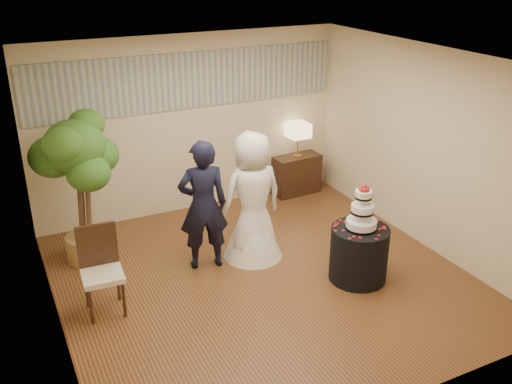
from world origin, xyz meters
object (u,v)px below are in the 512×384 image
wedding_cake (363,207)px  ficus_tree (80,189)px  bride (253,196)px  table_lamp (298,140)px  side_chair (102,273)px  groom (203,205)px  console (297,175)px  cake_table (359,254)px

wedding_cake → ficus_tree: 3.65m
bride → table_lamp: bride is taller
wedding_cake → side_chair: (-3.08, 0.70, -0.49)m
ficus_tree → table_lamp: bearing=11.3°
wedding_cake → ficus_tree: (-3.03, 2.04, 0.02)m
groom → bride: bride is taller
groom → side_chair: size_ratio=1.69×
ficus_tree → side_chair: bearing=-92.4°
table_lamp → ficus_tree: size_ratio=0.28×
bride → ficus_tree: bearing=-26.6°
console → table_lamp: table_lamp is taller
groom → console: size_ratio=2.17×
console → ficus_tree: bearing=-172.1°
groom → side_chair: bearing=29.4°
bride → wedding_cake: size_ratio=2.99×
groom → table_lamp: 2.84m
console → table_lamp: 0.63m
bride → side_chair: 2.21m
bride → ficus_tree: (-2.08, 0.90, 0.15)m
console → ficus_tree: 3.86m
wedding_cake → console: (0.70, 2.79, -0.68)m
table_lamp → ficus_tree: ficus_tree is taller
ficus_tree → side_chair: (-0.06, -1.34, -0.52)m
groom → cake_table: groom is taller
cake_table → table_lamp: (0.70, 2.79, 0.61)m
bride → console: bride is taller
table_lamp → side_chair: size_ratio=0.55×
ficus_tree → side_chair: ficus_tree is taller
bride → console: bearing=-138.2°
bride → table_lamp: bearing=-138.2°
console → groom: bearing=-149.0°
cake_table → ficus_tree: size_ratio=0.35×
groom → side_chair: groom is taller
console → table_lamp: bearing=0.0°
cake_table → table_lamp: size_ratio=1.27×
wedding_cake → bride: bearing=129.8°
table_lamp → groom: bearing=-145.6°
groom → bride: bearing=-172.8°
ficus_tree → console: bearing=11.3°
bride → table_lamp: 2.33m
wedding_cake → table_lamp: (0.70, 2.79, -0.05)m
console → side_chair: (-3.78, -2.09, 0.18)m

